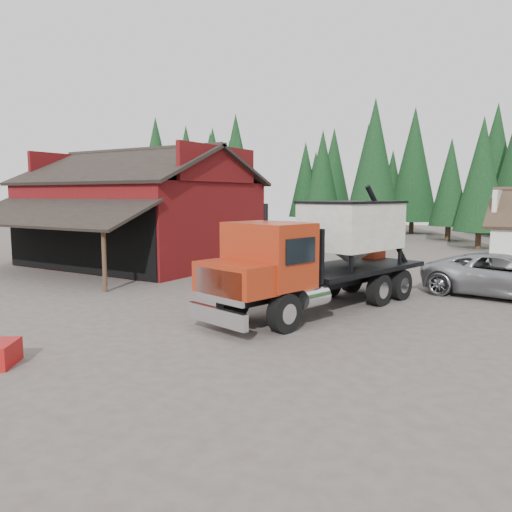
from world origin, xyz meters
The scene contains 9 objects.
ground centered at (0.00, 0.00, 0.00)m, with size 120.00×120.00×0.00m, color #4D433C.
red_barn centered at (-11.00, 9.90, 2.69)m, with size 12.80×13.63×7.18m.
conifer_backdrop centered at (0.00, 42.00, 0.00)m, with size 76.00×16.00×16.00m, color black, non-canonical shape.
near_pine_a centered at (-22.00, 28.00, 6.39)m, with size 4.40×4.40×11.40m.
near_pine_b centered at (6.00, 30.00, 5.89)m, with size 3.96×3.96×10.40m.
near_pine_d centered at (-4.00, 34.00, 7.39)m, with size 5.28×5.28×13.40m.
feed_truck centered at (4.02, 4.03, 2.19)m, with size 5.21×10.74×4.69m.
silver_car centered at (9.72, 10.00, 0.92)m, with size 3.06×6.63×1.84m, color #94959A.
equip_box centered at (-0.38, -6.00, 0.30)m, with size 0.70×1.10×0.60m, color #9C1111.
Camera 1 is at (11.46, -13.03, 4.28)m, focal length 35.00 mm.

